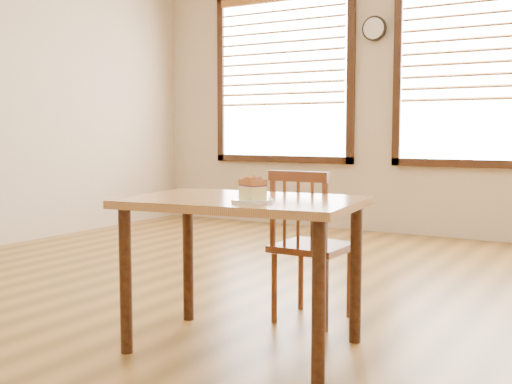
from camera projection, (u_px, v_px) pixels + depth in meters
ground at (233, 353)px, 3.11m from camera, size 8.00×8.00×0.00m
window_left at (282, 67)px, 7.31m from camera, size 1.76×0.10×1.96m
window_right at (483, 55)px, 6.18m from camera, size 1.76×0.10×1.96m
wall_clock at (374, 28)px, 6.70m from camera, size 0.26×0.05×0.26m
cafe_table_main at (244, 220)px, 3.14m from camera, size 1.20×0.88×0.75m
cafe_chair_main at (310, 245)px, 3.60m from camera, size 0.40×0.40×0.87m
plate at (253, 201)px, 2.93m from camera, size 0.20×0.20×0.02m
cake_slice at (252, 188)px, 2.93m from camera, size 0.14×0.12×0.11m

